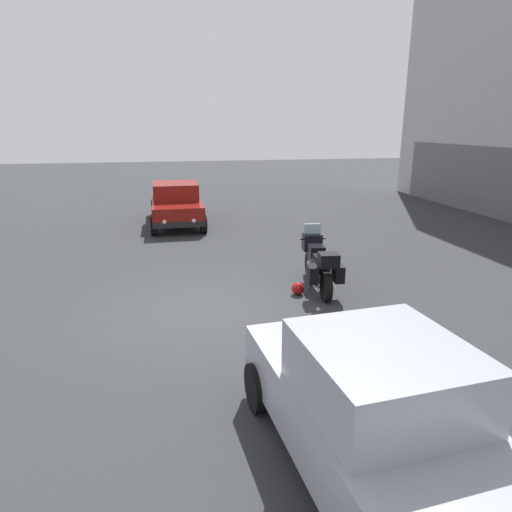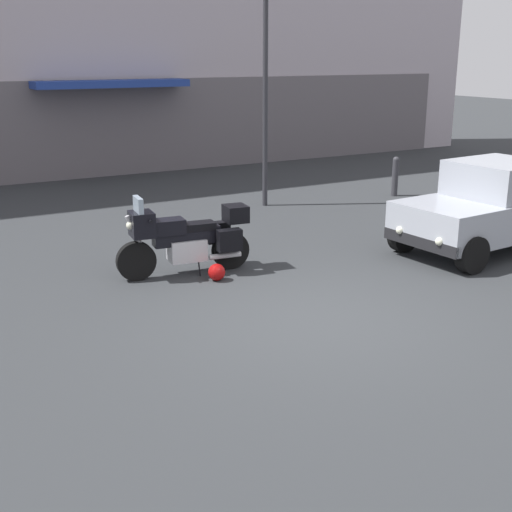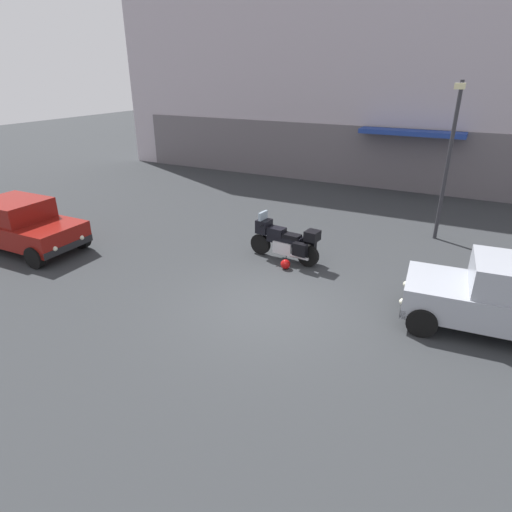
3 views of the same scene
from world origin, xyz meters
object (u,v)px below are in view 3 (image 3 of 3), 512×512
Objects in this scene: motorcycle at (285,240)px; streetlamp_curbside at (450,148)px; helmet at (285,264)px; car_sedan_far at (16,224)px; car_hatchback_near at (503,298)px.

streetlamp_curbside reaches higher than motorcycle.
motorcycle is 5.85m from streetlamp_curbside.
streetlamp_curbside is (3.50, 4.36, 2.85)m from helmet.
car_sedan_far is at bearing 26.82° from motorcycle.
streetlamp_curbside is at bearing 29.42° from car_sedan_far.
car_hatchback_near reaches higher than car_sedan_far.
helmet is at bearing 15.57° from car_sedan_far.
helmet is 6.27m from streetlamp_curbside.
streetlamp_curbside reaches higher than car_sedan_far.
car_hatchback_near reaches higher than helmet.
car_sedan_far is (-7.87, -2.91, 0.16)m from motorcycle.
motorcycle is 8.08× the size of helmet.
streetlamp_curbside is (11.63, 6.71, 2.20)m from car_sedan_far.
car_hatchback_near is (5.30, -0.84, 0.67)m from helmet.
car_hatchback_near is at bearing -9.00° from helmet.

